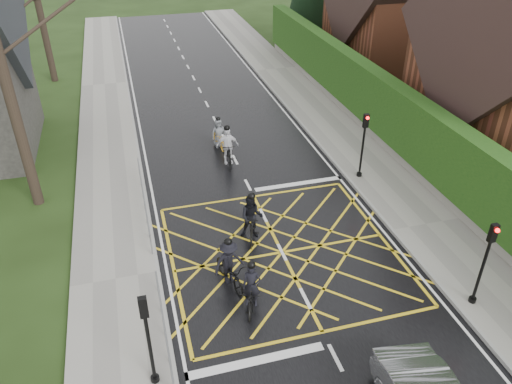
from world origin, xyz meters
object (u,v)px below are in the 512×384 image
cyclist_front (228,150)px  cyclist_lead (219,137)px  cyclist_mid (229,267)px  cyclist_back (252,221)px  cyclist_rear (252,292)px

cyclist_front → cyclist_lead: 1.84m
cyclist_mid → cyclist_lead: size_ratio=1.14×
cyclist_mid → cyclist_front: bearing=63.1°
cyclist_mid → cyclist_back: bearing=43.8°
cyclist_back → cyclist_mid: size_ratio=1.02×
cyclist_front → cyclist_lead: size_ratio=1.15×
cyclist_rear → cyclist_front: bearing=102.4°
cyclist_rear → cyclist_lead: bearing=103.9°
cyclist_back → cyclist_lead: (0.37, 7.87, -0.18)m
cyclist_rear → cyclist_mid: 1.35m
cyclist_mid → cyclist_front: size_ratio=0.99×
cyclist_back → cyclist_mid: 2.68m
cyclist_back → cyclist_front: size_ratio=1.01×
cyclist_rear → cyclist_lead: size_ratio=1.10×
cyclist_mid → cyclist_rear: bearing=-84.9°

